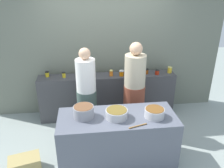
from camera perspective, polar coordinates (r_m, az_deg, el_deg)
ground at (r=4.06m, az=0.61°, el=-15.71°), size 12.00×12.00×0.00m
storefront_wall at (r=4.70m, az=-1.63°, el=10.48°), size 4.80×0.12×3.00m
display_shelf at (r=4.73m, az=-1.09°, el=-2.95°), size 2.70×0.36×0.91m
prep_table at (r=3.57m, az=1.29°, el=-13.63°), size 1.70×0.70×0.83m
preserve_jar_0 at (r=4.63m, az=-15.65°, el=2.36°), size 0.07×0.07×0.11m
preserve_jar_1 at (r=4.53m, az=-11.76°, el=2.22°), size 0.07×0.07×0.10m
preserve_jar_2 at (r=4.57m, az=-7.50°, el=2.71°), size 0.08×0.08×0.10m
preserve_jar_3 at (r=4.53m, az=-5.04°, el=2.74°), size 0.09×0.09×0.12m
preserve_jar_4 at (r=4.50m, az=-0.21°, el=2.73°), size 0.07×0.07×0.12m
preserve_jar_5 at (r=4.51m, az=2.36°, el=2.69°), size 0.09×0.09×0.11m
preserve_jar_6 at (r=4.57m, az=6.03°, el=2.83°), size 0.07×0.07×0.10m
preserve_jar_7 at (r=4.66m, az=8.41°, el=3.10°), size 0.09×0.09×0.10m
preserve_jar_8 at (r=4.66m, az=11.04°, el=2.88°), size 0.08×0.08×0.10m
preserve_jar_9 at (r=4.80m, az=14.02°, el=3.40°), size 0.09×0.09×0.12m
cooking_pot_left at (r=3.31m, az=-6.98°, el=-6.78°), size 0.29×0.29×0.17m
cooking_pot_center at (r=3.28m, az=1.15°, el=-7.32°), size 0.31×0.31×0.13m
cooking_pot_right at (r=3.35m, az=10.40°, el=-6.99°), size 0.28×0.28×0.13m
wooden_spoon at (r=3.14m, az=6.37°, el=-10.20°), size 0.26×0.09×0.02m
cook_with_tongs at (r=4.02m, az=-6.22°, el=-3.57°), size 0.34×0.34×1.64m
cook_in_cap at (r=4.17m, az=5.48°, el=-2.26°), size 0.38×0.38×1.69m
bread_crate at (r=3.82m, az=-20.58°, el=-18.18°), size 0.50×0.38×0.25m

